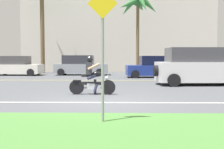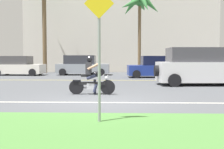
{
  "view_description": "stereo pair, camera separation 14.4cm",
  "coord_description": "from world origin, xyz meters",
  "px_view_note": "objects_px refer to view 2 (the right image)",
  "views": [
    {
      "loc": [
        0.58,
        -8.89,
        1.41
      ],
      "look_at": [
        0.36,
        2.74,
        0.71
      ],
      "focal_mm": 44.18,
      "sensor_mm": 36.0,
      "label": 1
    },
    {
      "loc": [
        0.73,
        -8.88,
        1.41
      ],
      "look_at": [
        0.36,
        2.74,
        0.71
      ],
      "focal_mm": 44.18,
      "sensor_mm": 36.0,
      "label": 2
    }
  ],
  "objects_px": {
    "motorcyclist": "(92,78)",
    "suv_nearby": "(200,67)",
    "palm_tree_0": "(140,7)",
    "parked_car_2": "(155,67)",
    "parked_car_1": "(82,66)",
    "street_sign": "(99,43)",
    "parked_car_0": "(18,66)"
  },
  "relations": [
    {
      "from": "parked_car_2",
      "to": "suv_nearby",
      "type": "bearing_deg",
      "value": -73.04
    },
    {
      "from": "motorcyclist",
      "to": "street_sign",
      "type": "distance_m",
      "value": 4.92
    },
    {
      "from": "suv_nearby",
      "to": "parked_car_2",
      "type": "relative_size",
      "value": 1.22
    },
    {
      "from": "suv_nearby",
      "to": "parked_car_0",
      "type": "height_order",
      "value": "suv_nearby"
    },
    {
      "from": "suv_nearby",
      "to": "palm_tree_0",
      "type": "distance_m",
      "value": 10.87
    },
    {
      "from": "street_sign",
      "to": "parked_car_0",
      "type": "bearing_deg",
      "value": 115.76
    },
    {
      "from": "parked_car_2",
      "to": "palm_tree_0",
      "type": "xyz_separation_m",
      "value": [
        -0.83,
        3.96,
        5.02
      ]
    },
    {
      "from": "street_sign",
      "to": "parked_car_2",
      "type": "bearing_deg",
      "value": 78.47
    },
    {
      "from": "motorcyclist",
      "to": "palm_tree_0",
      "type": "distance_m",
      "value": 14.55
    },
    {
      "from": "motorcyclist",
      "to": "suv_nearby",
      "type": "bearing_deg",
      "value": 36.89
    },
    {
      "from": "motorcyclist",
      "to": "parked_car_2",
      "type": "xyz_separation_m",
      "value": [
        3.55,
        9.39,
        0.09
      ]
    },
    {
      "from": "suv_nearby",
      "to": "parked_car_2",
      "type": "distance_m",
      "value": 5.72
    },
    {
      "from": "parked_car_2",
      "to": "parked_car_0",
      "type": "bearing_deg",
      "value": 168.79
    },
    {
      "from": "parked_car_1",
      "to": "street_sign",
      "type": "xyz_separation_m",
      "value": [
        2.72,
        -16.79,
        0.97
      ]
    },
    {
      "from": "suv_nearby",
      "to": "parked_car_1",
      "type": "bearing_deg",
      "value": 131.89
    },
    {
      "from": "parked_car_2",
      "to": "motorcyclist",
      "type": "bearing_deg",
      "value": -110.73
    },
    {
      "from": "parked_car_2",
      "to": "street_sign",
      "type": "distance_m",
      "value": 14.47
    },
    {
      "from": "parked_car_1",
      "to": "parked_car_0",
      "type": "bearing_deg",
      "value": -174.25
    },
    {
      "from": "palm_tree_0",
      "to": "parked_car_2",
      "type": "bearing_deg",
      "value": -78.13
    },
    {
      "from": "parked_car_1",
      "to": "street_sign",
      "type": "relative_size",
      "value": 1.5
    },
    {
      "from": "motorcyclist",
      "to": "parked_car_1",
      "type": "xyz_separation_m",
      "value": [
        -2.06,
        12.04,
        0.12
      ]
    },
    {
      "from": "motorcyclist",
      "to": "parked_car_0",
      "type": "xyz_separation_m",
      "value": [
        -7.19,
        11.52,
        0.1
      ]
    },
    {
      "from": "parked_car_0",
      "to": "parked_car_1",
      "type": "xyz_separation_m",
      "value": [
        5.13,
        0.52,
        0.02
      ]
    },
    {
      "from": "parked_car_1",
      "to": "palm_tree_0",
      "type": "relative_size",
      "value": 0.62
    },
    {
      "from": "suv_nearby",
      "to": "parked_car_1",
      "type": "height_order",
      "value": "suv_nearby"
    },
    {
      "from": "suv_nearby",
      "to": "parked_car_0",
      "type": "xyz_separation_m",
      "value": [
        -12.41,
        7.6,
        -0.21
      ]
    },
    {
      "from": "palm_tree_0",
      "to": "street_sign",
      "type": "xyz_separation_m",
      "value": [
        -2.06,
        -18.11,
        -4.02
      ]
    },
    {
      "from": "parked_car_0",
      "to": "suv_nearby",
      "type": "bearing_deg",
      "value": -31.48
    },
    {
      "from": "parked_car_2",
      "to": "street_sign",
      "type": "xyz_separation_m",
      "value": [
        -2.89,
        -14.15,
        1.0
      ]
    },
    {
      "from": "palm_tree_0",
      "to": "street_sign",
      "type": "relative_size",
      "value": 2.43
    },
    {
      "from": "suv_nearby",
      "to": "palm_tree_0",
      "type": "height_order",
      "value": "palm_tree_0"
    },
    {
      "from": "parked_car_2",
      "to": "palm_tree_0",
      "type": "height_order",
      "value": "palm_tree_0"
    }
  ]
}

